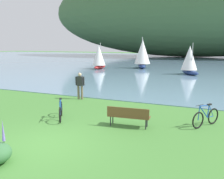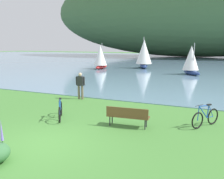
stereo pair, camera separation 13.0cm
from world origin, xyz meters
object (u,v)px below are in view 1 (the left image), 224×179
bicycle_beside_path (206,117)px  sailboat_far_off (142,54)px  park_bench_near_camera (128,115)px  person_at_shoreline (80,84)px  sailboat_toward_hillside (190,60)px  bicycle_leaning_near_bench (61,111)px  sailboat_nearest_to_shore (99,57)px

bicycle_beside_path → sailboat_far_off: size_ratio=0.33×
park_bench_near_camera → person_at_shoreline: size_ratio=1.07×
person_at_shoreline → sailboat_toward_hillside: sailboat_toward_hillside is taller
bicycle_leaning_near_bench → sailboat_nearest_to_shore: 23.19m
park_bench_near_camera → sailboat_far_off: 25.68m
bicycle_beside_path → bicycle_leaning_near_bench: bearing=-166.1°
bicycle_leaning_near_bench → sailboat_far_off: bearing=97.1°
sailboat_toward_hillside → park_bench_near_camera: bearing=-92.0°
bicycle_beside_path → sailboat_toward_hillside: 18.48m
bicycle_leaning_near_bench → bicycle_beside_path: 6.51m
sailboat_toward_hillside → bicycle_leaning_near_bench: bearing=-101.3°
sailboat_nearest_to_shore → person_at_shoreline: bearing=-67.6°
bicycle_leaning_near_bench → park_bench_near_camera: bearing=3.5°
park_bench_near_camera → bicycle_leaning_near_bench: 3.30m
sailboat_far_off → bicycle_beside_path: bearing=-68.1°
park_bench_near_camera → bicycle_beside_path: bicycle_beside_path is taller
person_at_shoreline → sailboat_toward_hillside: 16.74m
sailboat_nearest_to_shore → sailboat_far_off: sailboat_far_off is taller
park_bench_near_camera → sailboat_toward_hillside: (0.68, 19.65, 1.23)m
sailboat_nearest_to_shore → sailboat_far_off: (5.39, 3.48, 0.41)m
park_bench_near_camera → bicycle_beside_path: size_ratio=1.22×
park_bench_near_camera → sailboat_far_off: size_ratio=0.40×
person_at_shoreline → sailboat_far_off: 21.15m
bicycle_leaning_near_bench → sailboat_far_off: 25.26m
bicycle_leaning_near_bench → sailboat_toward_hillside: (3.97, 19.85, 1.35)m
bicycle_beside_path → sailboat_far_off: bearing=111.9°
bicycle_beside_path → person_at_shoreline: person_at_shoreline is taller
sailboat_toward_hillside → person_at_shoreline: bearing=-108.3°
park_bench_near_camera → person_at_shoreline: person_at_shoreline is taller
person_at_shoreline → sailboat_nearest_to_shore: 19.00m
park_bench_near_camera → person_at_shoreline: 5.94m
bicycle_beside_path → park_bench_near_camera: bearing=-155.6°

